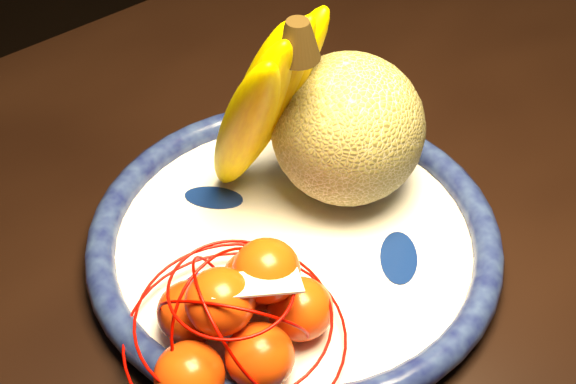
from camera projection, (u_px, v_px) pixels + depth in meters
dining_table at (327, 257)px, 0.87m from camera, size 1.58×1.02×0.76m
fruit_bowl at (294, 239)px, 0.76m from camera, size 0.39×0.39×0.03m
cantaloupe at (348, 129)px, 0.76m from camera, size 0.15×0.15×0.15m
banana_bunch at (256, 103)px, 0.73m from camera, size 0.14×0.15×0.23m
mandarin_bag at (239, 316)px, 0.65m from camera, size 0.21×0.21×0.12m
price_tag at (256, 284)px, 0.62m from camera, size 0.08×0.06×0.01m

